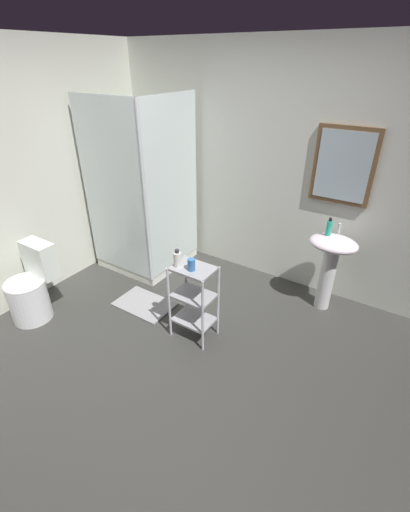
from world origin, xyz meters
The scene contains 12 objects.
ground_plane centered at (0.00, 0.00, -0.01)m, with size 4.20×4.20×0.02m, color #353431.
wall_back centered at (0.01, 1.85, 1.25)m, with size 4.20×0.14×2.50m.
wall_left centered at (-1.85, 0.00, 1.25)m, with size 0.10×4.20×2.50m, color silver.
shower_stall centered at (-1.18, 1.18, 0.46)m, with size 0.92×0.92×2.00m.
pedestal_sink centered at (0.91, 1.52, 0.58)m, with size 0.46×0.37×0.81m.
sink_faucet centered at (0.91, 1.64, 0.86)m, with size 0.03×0.03×0.10m, color silver.
toilet centered at (-1.48, -0.20, 0.31)m, with size 0.37×0.49×0.76m.
storage_cart centered at (0.02, 0.43, 0.44)m, with size 0.38×0.28×0.74m.
hand_soap_bottle centered at (0.83, 1.54, 0.89)m, with size 0.05×0.05×0.17m.
lotion_bottle_white centered at (-0.10, 0.38, 0.81)m, with size 0.07×0.07×0.16m.
rinse_cup centered at (0.03, 0.39, 0.79)m, with size 0.07×0.07×0.11m, color #3870B2.
bath_mat centered at (-0.68, 0.51, 0.01)m, with size 0.60×0.40×0.02m, color gray.
Camera 1 is at (1.49, -1.65, 2.30)m, focal length 24.63 mm.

